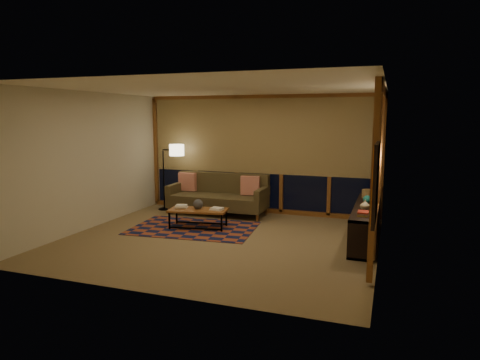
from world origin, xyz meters
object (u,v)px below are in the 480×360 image
(coffee_table, at_px, (198,219))
(floor_lamp, at_px, (164,177))
(sofa, at_px, (218,195))
(bookshelf, at_px, (365,222))

(coffee_table, distance_m, floor_lamp, 2.09)
(sofa, bearing_deg, floor_lamp, 176.72)
(coffee_table, distance_m, bookshelf, 3.21)
(coffee_table, bearing_deg, floor_lamp, 129.83)
(coffee_table, bearing_deg, bookshelf, -4.33)
(bookshelf, bearing_deg, coffee_table, -175.03)
(floor_lamp, xyz_separation_m, bookshelf, (4.71, -1.03, -0.48))
(coffee_table, relative_size, floor_lamp, 0.73)
(coffee_table, height_order, floor_lamp, floor_lamp)
(floor_lamp, distance_m, bookshelf, 4.85)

